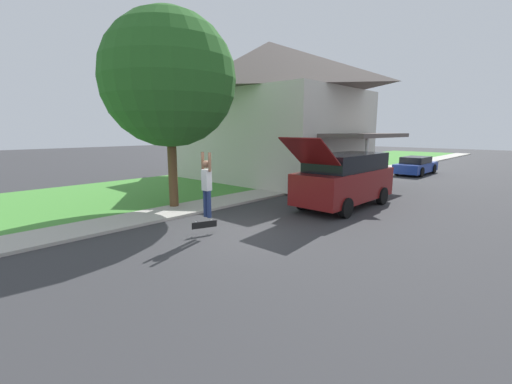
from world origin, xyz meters
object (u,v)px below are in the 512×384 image
(lawn_tree_near, at_px, (169,80))
(skateboarder, at_px, (207,184))
(suv_parked, at_px, (345,179))
(car_down_street, at_px, (416,166))
(skateboard, at_px, (204,225))

(lawn_tree_near, xyz_separation_m, skateboarder, (3.89, -1.40, -3.47))
(suv_parked, bearing_deg, lawn_tree_near, -135.08)
(car_down_street, bearing_deg, lawn_tree_near, -100.55)
(suv_parked, relative_size, skateboarder, 3.00)
(skateboarder, bearing_deg, lawn_tree_near, 160.18)
(skateboarder, bearing_deg, skateboard, -172.56)
(lawn_tree_near, height_order, skateboard, lawn_tree_near)
(car_down_street, relative_size, skateboard, 5.83)
(skateboarder, bearing_deg, suv_parked, 80.42)
(lawn_tree_near, distance_m, suv_parked, 8.00)
(lawn_tree_near, height_order, suv_parked, lawn_tree_near)
(suv_parked, height_order, skateboard, suv_parked)
(skateboard, bearing_deg, lawn_tree_near, 159.25)
(skateboard, bearing_deg, skateboarder, 7.44)
(car_down_street, height_order, skateboarder, skateboarder)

